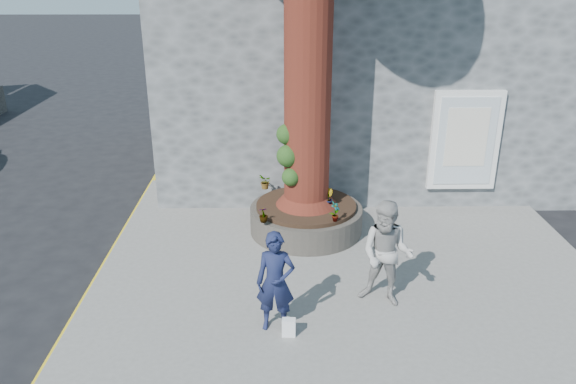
{
  "coord_description": "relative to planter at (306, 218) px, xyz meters",
  "views": [
    {
      "loc": [
        0.25,
        -8.51,
        5.23
      ],
      "look_at": [
        0.42,
        1.34,
        1.25
      ],
      "focal_mm": 35.0,
      "sensor_mm": 36.0,
      "label": 1
    }
  ],
  "objects": [
    {
      "name": "woman",
      "position": [
        1.14,
        -2.69,
        0.59
      ],
      "size": [
        1.05,
        0.96,
        1.76
      ],
      "primitive_type": "imported",
      "rotation": [
        0.0,
        0.0,
        -0.42
      ],
      "color": "#A5A29E",
      "rests_on": "pavement"
    },
    {
      "name": "plant_b",
      "position": [
        0.43,
        -0.17,
        0.5
      ],
      "size": [
        0.26,
        0.26,
        0.39
      ],
      "primitive_type": "imported",
      "rotation": [
        0.0,
        0.0,
        1.86
      ],
      "color": "gray",
      "rests_on": "planter"
    },
    {
      "name": "planter",
      "position": [
        0.0,
        0.0,
        0.0
      ],
      "size": [
        2.3,
        2.3,
        0.6
      ],
      "color": "black",
      "rests_on": "pavement"
    },
    {
      "name": "plant_a",
      "position": [
        0.51,
        -0.85,
        0.51
      ],
      "size": [
        0.24,
        0.25,
        0.4
      ],
      "primitive_type": "imported",
      "rotation": [
        0.0,
        0.0,
        0.93
      ],
      "color": "gray",
      "rests_on": "planter"
    },
    {
      "name": "yellow_line",
      "position": [
        -3.85,
        -1.0,
        -0.41
      ],
      "size": [
        0.1,
        30.0,
        0.01
      ],
      "primitive_type": "cube",
      "color": "yellow",
      "rests_on": "ground"
    },
    {
      "name": "ground",
      "position": [
        -0.8,
        -2.0,
        -0.41
      ],
      "size": [
        120.0,
        120.0,
        0.0
      ],
      "primitive_type": "plane",
      "color": "black",
      "rests_on": "ground"
    },
    {
      "name": "plant_d",
      "position": [
        -0.85,
        0.85,
        0.47
      ],
      "size": [
        0.32,
        0.34,
        0.32
      ],
      "primitive_type": "imported",
      "rotation": [
        0.0,
        0.0,
        4.93
      ],
      "color": "gray",
      "rests_on": "planter"
    },
    {
      "name": "man",
      "position": [
        -0.61,
        -3.36,
        0.5
      ],
      "size": [
        0.61,
        0.43,
        1.58
      ],
      "primitive_type": "imported",
      "rotation": [
        0.0,
        0.0,
        -0.1
      ],
      "color": "#161D3E",
      "rests_on": "pavement"
    },
    {
      "name": "plant_c",
      "position": [
        -0.85,
        -0.85,
        0.46
      ],
      "size": [
        0.19,
        0.19,
        0.3
      ],
      "primitive_type": "imported",
      "rotation": [
        0.0,
        0.0,
        3.32
      ],
      "color": "gray",
      "rests_on": "planter"
    },
    {
      "name": "stone_shop",
      "position": [
        1.7,
        5.2,
        2.75
      ],
      "size": [
        10.3,
        8.3,
        6.3
      ],
      "color": "#4E5253",
      "rests_on": "ground"
    },
    {
      "name": "pavement",
      "position": [
        0.7,
        -1.0,
        -0.35
      ],
      "size": [
        9.0,
        8.0,
        0.12
      ],
      "primitive_type": "cube",
      "color": "slate",
      "rests_on": "ground"
    },
    {
      "name": "shopping_bag",
      "position": [
        -0.42,
        -3.57,
        -0.15
      ],
      "size": [
        0.21,
        0.13,
        0.28
      ],
      "primitive_type": "cube",
      "rotation": [
        0.0,
        0.0,
        -0.06
      ],
      "color": "white",
      "rests_on": "pavement"
    }
  ]
}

